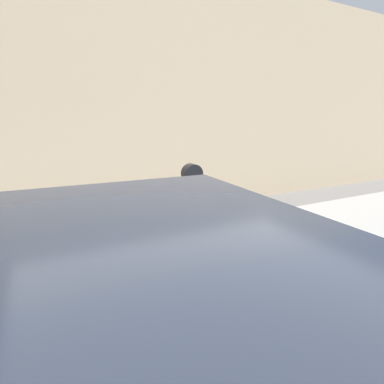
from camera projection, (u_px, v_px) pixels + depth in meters
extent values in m
cube|color=#9E9B96|center=(138.00, 280.00, 3.92)|extent=(24.00, 2.80, 0.15)
cube|color=tan|center=(87.00, 94.00, 6.01)|extent=(24.00, 0.30, 5.26)
cylinder|color=gray|center=(192.00, 259.00, 3.18)|extent=(0.06, 0.06, 1.06)
cube|color=black|center=(192.00, 195.00, 3.01)|extent=(0.16, 0.14, 0.34)
cube|color=gray|center=(195.00, 194.00, 2.94)|extent=(0.09, 0.01, 0.12)
cylinder|color=black|center=(192.00, 174.00, 2.96)|extent=(0.19, 0.11, 0.19)
cylinder|color=black|center=(190.00, 357.00, 2.35)|extent=(0.61, 0.24, 0.60)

